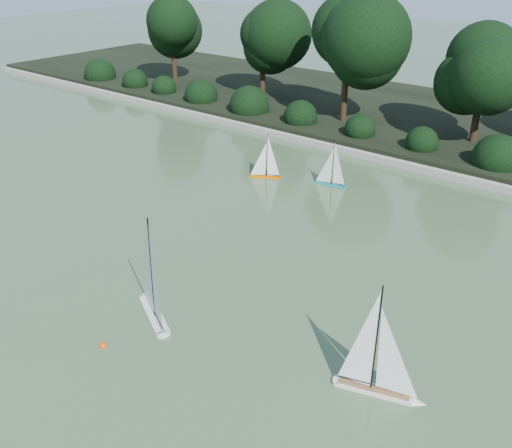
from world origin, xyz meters
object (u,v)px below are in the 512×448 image
object	(u,v)px
sailboat_white_b	(383,378)
sailboat_teal	(328,178)
sailboat_orange	(263,170)
race_buoy	(103,346)
sailboat_white_a	(151,297)

from	to	relation	value
sailboat_white_b	sailboat_teal	bearing A→B (deg)	128.16
sailboat_white_b	sailboat_orange	size ratio (longest dim) A/B	1.41
sailboat_white_b	race_buoy	distance (m)	4.09
sailboat_white_a	sailboat_orange	xyz separation A→B (m)	(-2.30, 5.79, -0.10)
sailboat_orange	race_buoy	size ratio (longest dim) A/B	9.40
sailboat_white_a	race_buoy	xyz separation A→B (m)	(0.07, -1.04, -0.30)
sailboat_white_a	race_buoy	bearing A→B (deg)	-86.02
sailboat_white_b	sailboat_teal	distance (m)	7.29
sailboat_white_a	sailboat_white_b	distance (m)	3.84
sailboat_orange	sailboat_teal	bearing A→B (deg)	21.49
sailboat_white_a	sailboat_teal	bearing A→B (deg)	96.49
sailboat_white_a	sailboat_teal	xyz separation A→B (m)	(-0.73, 6.41, -0.10)
sailboat_orange	race_buoy	world-z (taller)	sailboat_orange
sailboat_teal	race_buoy	world-z (taller)	sailboat_teal
sailboat_orange	sailboat_teal	size ratio (longest dim) A/B	0.99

